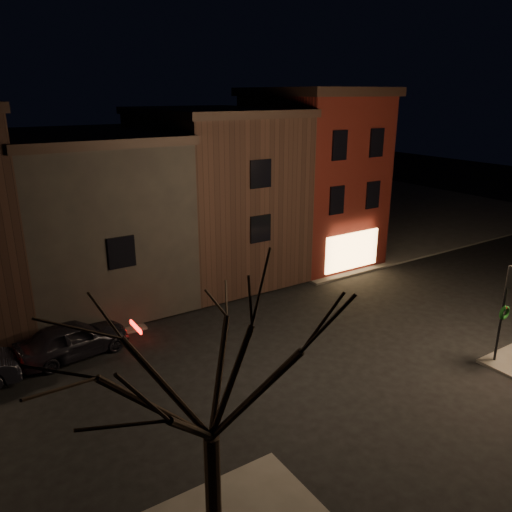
% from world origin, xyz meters
% --- Properties ---
extents(ground, '(120.00, 120.00, 0.00)m').
position_xyz_m(ground, '(0.00, 0.00, 0.00)').
color(ground, black).
rests_on(ground, ground).
extents(sidewalk_far_right, '(30.00, 30.00, 0.12)m').
position_xyz_m(sidewalk_far_right, '(20.00, 20.00, 0.06)').
color(sidewalk_far_right, '#2D2B28').
rests_on(sidewalk_far_right, ground).
extents(corner_building, '(6.50, 8.50, 10.50)m').
position_xyz_m(corner_building, '(8.00, 9.47, 5.40)').
color(corner_building, '#4D120D').
rests_on(corner_building, ground).
extents(row_building_a, '(7.30, 10.30, 9.40)m').
position_xyz_m(row_building_a, '(1.50, 10.50, 4.83)').
color(row_building_a, black).
rests_on(row_building_a, ground).
extents(row_building_b, '(7.80, 10.30, 8.40)m').
position_xyz_m(row_building_b, '(-5.75, 10.50, 4.33)').
color(row_building_b, black).
rests_on(row_building_b, ground).
extents(traffic_signal, '(0.58, 0.38, 4.05)m').
position_xyz_m(traffic_signal, '(5.60, -5.51, 2.81)').
color(traffic_signal, black).
rests_on(traffic_signal, sidewalk_near_right).
extents(bare_tree_left, '(5.60, 5.60, 7.50)m').
position_xyz_m(bare_tree_left, '(-8.00, -7.00, 5.43)').
color(bare_tree_left, black).
rests_on(bare_tree_left, sidewalk_near_left).
extents(parked_car_a, '(4.63, 2.33, 1.51)m').
position_xyz_m(parked_car_a, '(-8.41, 4.33, 0.76)').
color(parked_car_a, black).
rests_on(parked_car_a, ground).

